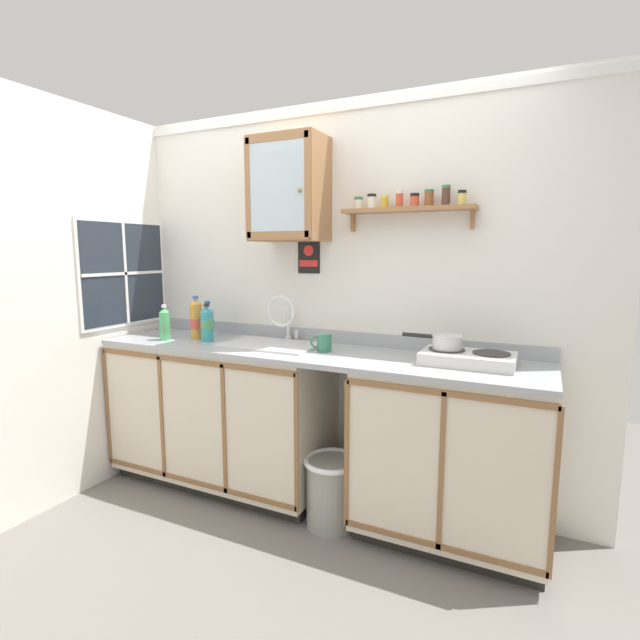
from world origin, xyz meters
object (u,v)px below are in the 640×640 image
object	(u,v)px
bottle_juice_amber_2	(196,320)
bottle_soda_green_0	(165,325)
hot_plate_stove	(468,358)
sink	(273,349)
mug	(324,343)
warning_sign	(309,255)
bottle_detergent_teal_3	(207,324)
bottle_water_blue_1	(208,321)
trash_bin	(332,490)
wall_cabinet	(289,190)
saucepan	(446,341)

from	to	relation	value
bottle_juice_amber_2	bottle_soda_green_0	bearing A→B (deg)	-145.40
hot_plate_stove	bottle_juice_amber_2	size ratio (longest dim) A/B	1.61
sink	hot_plate_stove	distance (m)	1.17
mug	warning_sign	bearing A→B (deg)	130.35
mug	warning_sign	size ratio (longest dim) A/B	0.50
sink	mug	size ratio (longest dim) A/B	5.18
bottle_detergent_teal_3	bottle_soda_green_0	bearing A→B (deg)	-164.43
bottle_detergent_teal_3	mug	xyz separation A→B (m)	(0.81, 0.04, -0.06)
bottle_water_blue_1	mug	size ratio (longest dim) A/B	2.12
bottle_juice_amber_2	trash_bin	size ratio (longest dim) A/B	0.73
wall_cabinet	trash_bin	xyz separation A→B (m)	(0.42, -0.28, -1.71)
hot_plate_stove	bottle_water_blue_1	world-z (taller)	bottle_water_blue_1
warning_sign	mug	bearing A→B (deg)	-49.65
hot_plate_stove	warning_sign	bearing A→B (deg)	166.36
sink	saucepan	distance (m)	1.06
bottle_juice_amber_2	trash_bin	xyz separation A→B (m)	(1.05, -0.14, -0.89)
saucepan	bottle_juice_amber_2	size ratio (longest dim) A/B	1.11
saucepan	bottle_juice_amber_2	world-z (taller)	bottle_juice_amber_2
saucepan	bottle_juice_amber_2	bearing A→B (deg)	-178.22
wall_cabinet	warning_sign	size ratio (longest dim) A/B	2.69
bottle_water_blue_1	trash_bin	world-z (taller)	bottle_water_blue_1
bottle_soda_green_0	bottle_detergent_teal_3	xyz separation A→B (m)	(0.28, 0.08, 0.01)
bottle_soda_green_0	warning_sign	size ratio (longest dim) A/B	1.01
hot_plate_stove	wall_cabinet	bearing A→B (deg)	174.26
bottle_water_blue_1	trash_bin	size ratio (longest dim) A/B	0.62
bottle_juice_amber_2	mug	bearing A→B (deg)	0.30
hot_plate_stove	bottle_juice_amber_2	distance (m)	1.73
saucepan	bottle_soda_green_0	world-z (taller)	bottle_soda_green_0
bottle_detergent_teal_3	mug	world-z (taller)	bottle_detergent_teal_3
sink	bottle_water_blue_1	bearing A→B (deg)	172.83
bottle_soda_green_0	bottle_juice_amber_2	bearing A→B (deg)	34.60
bottle_juice_amber_2	wall_cabinet	xyz separation A→B (m)	(0.63, 0.14, 0.82)
sink	trash_bin	distance (m)	0.90
bottle_soda_green_0	bottle_water_blue_1	size ratio (longest dim) A/B	0.96
saucepan	warning_sign	size ratio (longest dim) A/B	1.39
trash_bin	bottle_detergent_teal_3	bearing A→B (deg)	173.48
bottle_detergent_teal_3	wall_cabinet	size ratio (longest dim) A/B	0.40
bottle_soda_green_0	bottle_water_blue_1	xyz separation A→B (m)	(0.18, 0.22, 0.01)
hot_plate_stove	saucepan	xyz separation A→B (m)	(-0.12, 0.02, 0.08)
saucepan	hot_plate_stove	bearing A→B (deg)	-9.98
hot_plate_stove	mug	size ratio (longest dim) A/B	4.03
bottle_soda_green_0	bottle_water_blue_1	distance (m)	0.28
bottle_soda_green_0	bottle_water_blue_1	world-z (taller)	bottle_water_blue_1
saucepan	wall_cabinet	bearing A→B (deg)	174.78
bottle_water_blue_1	saucepan	bearing A→B (deg)	-2.02
warning_sign	trash_bin	bearing A→B (deg)	-49.90
sink	bottle_juice_amber_2	world-z (taller)	sink
wall_cabinet	warning_sign	xyz separation A→B (m)	(0.06, 0.14, -0.40)
bottle_juice_amber_2	wall_cabinet	size ratio (longest dim) A/B	0.46
saucepan	sink	bearing A→B (deg)	-179.32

